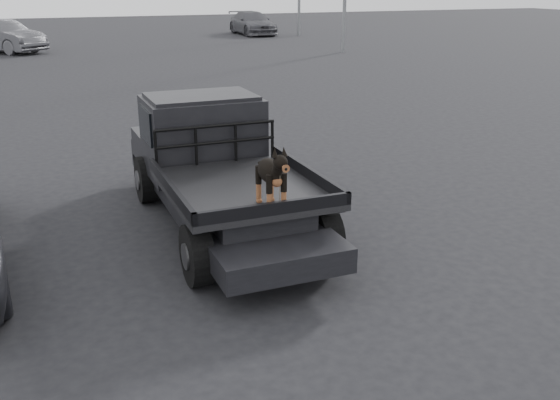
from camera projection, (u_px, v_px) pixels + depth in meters
name	position (u px, v px, depth m)	size (l,w,h in m)	color
ground	(260.00, 288.00, 7.40)	(120.00, 120.00, 0.00)	black
flatbed_ute	(222.00, 196.00, 9.13)	(2.00, 5.40, 0.92)	black
ute_cab	(202.00, 123.00, 9.66)	(1.72, 1.30, 0.88)	black
headache_rack	(216.00, 144.00, 9.06)	(1.80, 0.08, 0.55)	black
dog	(271.00, 176.00, 7.27)	(0.32, 0.60, 0.74)	black
distant_car_a	(2.00, 36.00, 31.08)	(1.67, 4.78, 1.58)	#46464A
distant_car_b	(252.00, 23.00, 41.41)	(2.06, 5.08, 1.47)	#4C4D52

